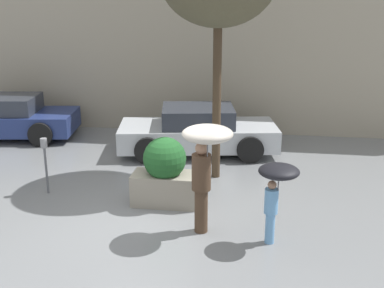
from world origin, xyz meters
name	(u,v)px	position (x,y,z in m)	size (l,w,h in m)	color
ground_plane	(137,220)	(0.00, 0.00, 0.00)	(40.00, 40.00, 0.00)	slate
building_facade	(189,32)	(0.00, 6.50, 3.00)	(18.00, 0.30, 6.00)	#9E937F
planter_box	(165,173)	(0.37, 0.84, 0.66)	(1.30, 0.86, 1.39)	gray
person_adult	(205,154)	(1.31, -0.31, 1.48)	(0.86, 0.86, 1.98)	#473323
person_child	(277,183)	(2.51, -0.52, 1.11)	(0.67, 0.67, 1.42)	#669ED1
parked_car_near	(198,131)	(0.57, 4.28, 0.58)	(4.37, 2.49, 1.24)	#B7BCC1
parked_car_far	(8,118)	(-5.16, 4.89, 0.58)	(4.10, 2.39, 1.24)	navy
parking_meter	(45,154)	(-2.22, 1.03, 0.87)	(0.14, 0.14, 1.21)	#595B60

